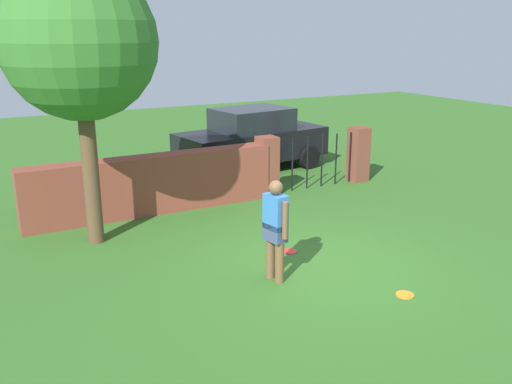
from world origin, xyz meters
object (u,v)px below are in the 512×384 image
at_px(car, 252,139).
at_px(frisbee_orange, 405,295).
at_px(frisbee_red, 289,251).
at_px(tree, 80,44).
at_px(person, 275,226).

relative_size(car, frisbee_orange, 16.24).
bearing_deg(frisbee_red, tree, 143.64).
bearing_deg(person, car, -35.31).
xyz_separation_m(car, frisbee_red, (-2.26, -5.64, -0.85)).
height_order(tree, car, tree).
relative_size(person, frisbee_orange, 6.00).
bearing_deg(tree, car, 34.31).
bearing_deg(frisbee_orange, car, 78.27).
relative_size(tree, car, 1.12).
distance_m(tree, car, 6.79).
distance_m(car, frisbee_orange, 8.10).
xyz_separation_m(tree, car, (5.15, 3.51, -2.70)).
bearing_deg(tree, frisbee_red, -36.36).
bearing_deg(person, frisbee_red, -53.12).
distance_m(tree, frisbee_red, 5.05).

